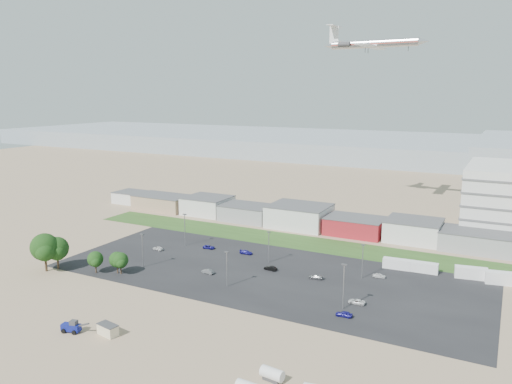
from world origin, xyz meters
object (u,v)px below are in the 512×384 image
Objects in this scene: parked_car_5 at (158,248)px; parked_car_7 at (270,268)px; parked_car_2 at (344,314)px; box_trailer_a at (397,264)px; parked_car_6 at (246,252)px; telehandler at (71,326)px; storage_tank_nw at (272,374)px; parked_car_12 at (316,277)px; portable_shed at (108,330)px; parked_car_4 at (208,271)px; tree_far_left at (45,250)px; parked_car_0 at (357,302)px; parked_car_8 at (379,276)px; parked_car_9 at (209,247)px; airliner at (374,44)px.

parked_car_5 is 0.96× the size of parked_car_7.
parked_car_2 is 71.06m from parked_car_5.
parked_car_6 is (-44.92, -8.40, -0.84)m from box_trailer_a.
telehandler is 1.70× the size of parked_car_2.
parked_car_12 is at bearing 102.14° from storage_tank_nw.
portable_shed is 1.24× the size of parked_car_4.
parked_car_7 is at bearing -128.23° from parked_car_2.
tree_far_left is 87.16m from parked_car_0.
parked_car_7 is (-31.71, -18.08, -0.81)m from box_trailer_a.
box_trailer_a is 25.70m from parked_car_12.
parked_car_0 is at bearing 170.72° from parked_car_8.
parked_car_9 is (-13.33, 59.67, -0.63)m from portable_shed.
parked_car_7 is at bearing 96.26° from parked_car_5.
portable_shed is 151.71m from airliner.
tree_far_left reaches higher than parked_car_5.
parked_car_6 is 1.05× the size of parked_car_12.
box_trailer_a is 0.62× the size of tree_far_left.
parked_car_9 is (-12.12, 19.41, -0.07)m from parked_car_4.
parked_car_2 is 0.96× the size of parked_car_12.
parked_car_2 is at bearing 46.87° from portable_shed.
parked_car_4 is at bearing 172.61° from parked_car_6.
storage_tank_nw is 58.74m from parked_car_8.
parked_car_8 is at bearing 111.51° from parked_car_7.
parked_car_7 is at bearing -96.53° from parked_car_12.
parked_car_7 is at bearing 132.50° from parked_car_4.
storage_tank_nw reaches higher than parked_car_8.
parked_car_0 is 43.01m from parked_car_4.
parked_car_2 is at bearing 7.13° from tree_far_left.
storage_tank_nw reaches higher than parked_car_12.
parked_car_8 is at bearing -95.30° from parked_car_6.
storage_tank_nw reaches higher than parked_car_2.
parked_car_9 is at bearing 52.58° from tree_far_left.
box_trailer_a is 2.02× the size of parked_car_2.
storage_tank_nw is at bearing 31.25° from parked_car_7.
parked_car_8 is (42.29, -1.11, -0.01)m from parked_car_6.
parked_car_9 is (29.82, 38.98, -5.70)m from tree_far_left.
parked_car_7 is (13.21, -9.68, 0.03)m from parked_car_6.
telehandler is at bearing -16.46° from parked_car_7.
parked_car_0 reaches higher than parked_car_9.
parked_car_9 is at bearing 129.21° from parked_car_5.
storage_tank_nw is at bearing -151.47° from parked_car_6.
tree_far_left is at bearing -116.67° from airliner.
airliner is at bearing -17.79° from parked_car_6.
parked_car_2 is 1.03× the size of parked_car_5.
tree_far_left is 3.04× the size of parked_car_0.
parked_car_2 is at bearing 83.62° from storage_tank_nw.
parked_car_9 is at bearing 81.92° from parked_car_8.
parked_car_5 is at bearing 89.30° from parked_car_8.
parked_car_5 is at bearing -116.80° from airliner.
storage_tank_nw is 1.08× the size of parked_car_7.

